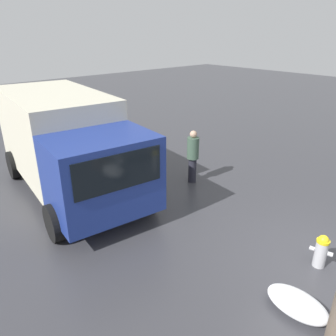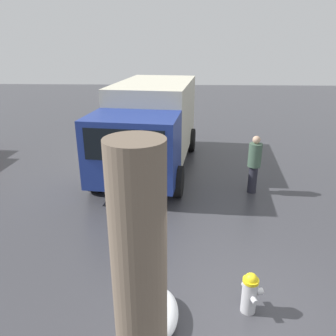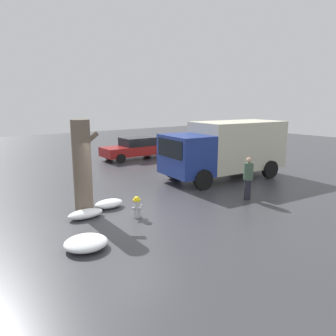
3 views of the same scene
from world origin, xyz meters
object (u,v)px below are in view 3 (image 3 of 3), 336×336
at_px(delivery_truck, 226,148).
at_px(pedestrian, 248,177).
at_px(fire_hydrant, 137,207).
at_px(tree_trunk, 82,167).
at_px(parked_car, 136,148).

bearing_deg(delivery_truck, pedestrian, 152.45).
xyz_separation_m(fire_hydrant, tree_trunk, (-1.17, 1.60, 1.26)).
relative_size(fire_hydrant, delivery_truck, 0.11).
relative_size(fire_hydrant, tree_trunk, 0.23).
distance_m(tree_trunk, pedestrian, 6.34).
bearing_deg(pedestrian, fire_hydrant, 12.71).
relative_size(fire_hydrant, pedestrian, 0.43).
bearing_deg(pedestrian, parked_car, -73.35).
height_order(delivery_truck, parked_car, delivery_truck).
height_order(fire_hydrant, delivery_truck, delivery_truck).
height_order(delivery_truck, pedestrian, delivery_truck).
xyz_separation_m(pedestrian, parked_car, (1.46, 10.61, -0.19)).
xyz_separation_m(delivery_truck, parked_car, (-0.65, 7.50, -0.82)).
bearing_deg(fire_hydrant, parked_car, 133.79).
relative_size(delivery_truck, parked_car, 1.46).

